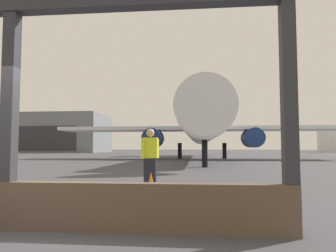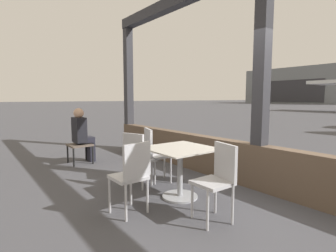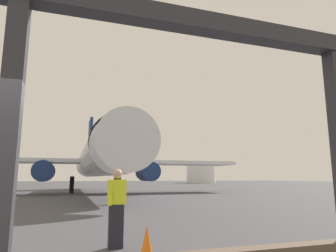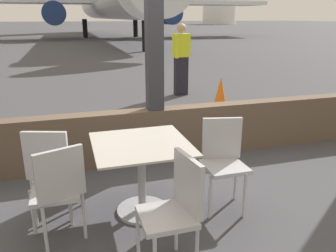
{
  "view_description": "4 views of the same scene",
  "coord_description": "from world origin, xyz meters",
  "px_view_note": "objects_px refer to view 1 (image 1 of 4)",
  "views": [
    {
      "loc": [
        2.94,
        -4.59,
        1.25
      ],
      "look_at": [
        1.45,
        10.75,
        2.29
      ],
      "focal_mm": 33.36,
      "sensor_mm": 36.0,
      "label": 1
    },
    {
      "loc": [
        2.39,
        -3.67,
        1.46
      ],
      "look_at": [
        -0.71,
        -1.3,
        1.04
      ],
      "focal_mm": 27.99,
      "sensor_mm": 36.0,
      "label": 2
    },
    {
      "loc": [
        0.59,
        -3.25,
        1.54
      ],
      "look_at": [
        5.13,
        10.61,
        4.07
      ],
      "focal_mm": 32.0,
      "sensor_mm": 36.0,
      "label": 3
    },
    {
      "loc": [
        -1.09,
        -4.2,
        1.89
      ],
      "look_at": [
        -0.26,
        -1.45,
        0.96
      ],
      "focal_mm": 35.92,
      "sensor_mm": 36.0,
      "label": 4
    }
  ],
  "objects_px": {
    "airplane": "(202,126)",
    "distant_hangar": "(54,134)",
    "traffic_cone": "(151,190)",
    "fuel_storage_tank": "(335,141)",
    "ground_crew_worker": "(150,160)"
  },
  "relations": [
    {
      "from": "airplane",
      "to": "distant_hangar",
      "type": "relative_size",
      "value": 1.36
    },
    {
      "from": "traffic_cone",
      "to": "fuel_storage_tank",
      "type": "bearing_deg",
      "value": 64.98
    },
    {
      "from": "traffic_cone",
      "to": "airplane",
      "type": "bearing_deg",
      "value": 86.88
    },
    {
      "from": "ground_crew_worker",
      "to": "traffic_cone",
      "type": "height_order",
      "value": "ground_crew_worker"
    },
    {
      "from": "airplane",
      "to": "traffic_cone",
      "type": "distance_m",
      "value": 25.94
    },
    {
      "from": "fuel_storage_tank",
      "to": "ground_crew_worker",
      "type": "bearing_deg",
      "value": -115.68
    },
    {
      "from": "distant_hangar",
      "to": "fuel_storage_tank",
      "type": "relative_size",
      "value": 2.84
    },
    {
      "from": "airplane",
      "to": "ground_crew_worker",
      "type": "xyz_separation_m",
      "value": [
        -1.68,
        -24.01,
        -2.54
      ]
    },
    {
      "from": "airplane",
      "to": "fuel_storage_tank",
      "type": "bearing_deg",
      "value": 56.21
    },
    {
      "from": "traffic_cone",
      "to": "distant_hangar",
      "type": "distance_m",
      "value": 73.38
    },
    {
      "from": "ground_crew_worker",
      "to": "distant_hangar",
      "type": "distance_m",
      "value": 71.7
    },
    {
      "from": "ground_crew_worker",
      "to": "fuel_storage_tank",
      "type": "height_order",
      "value": "fuel_storage_tank"
    },
    {
      "from": "ground_crew_worker",
      "to": "airplane",
      "type": "bearing_deg",
      "value": 85.99
    },
    {
      "from": "airplane",
      "to": "distant_hangar",
      "type": "height_order",
      "value": "airplane"
    },
    {
      "from": "fuel_storage_tank",
      "to": "traffic_cone",
      "type": "bearing_deg",
      "value": -115.02
    }
  ]
}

